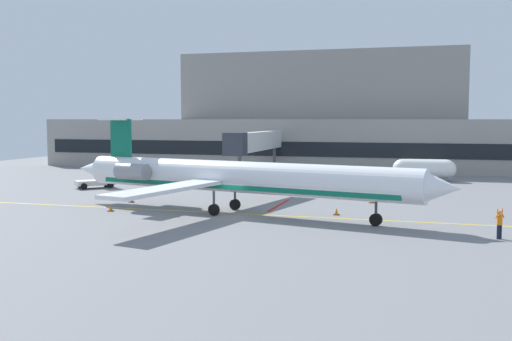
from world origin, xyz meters
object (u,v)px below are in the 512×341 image
regional_jet (234,177)px  marshaller (500,224)px  fuel_tank (424,169)px  pushback_tractor (100,179)px  baggage_tug (186,172)px

regional_jet → marshaller: bearing=-14.5°
regional_jet → fuel_tank: size_ratio=4.51×
fuel_tank → pushback_tractor: bearing=-152.9°
marshaller → fuel_tank: bearing=97.8°
regional_jet → baggage_tug: (-14.09, 23.24, -1.99)m
fuel_tank → marshaller: fuel_tank is taller
regional_jet → marshaller: regional_jet is taller
pushback_tractor → marshaller: (39.44, -17.75, -0.04)m
regional_jet → baggage_tug: regional_jet is taller
regional_jet → marshaller: (19.46, -5.02, -1.95)m
baggage_tug → pushback_tractor: size_ratio=0.83×
regional_jet → fuel_tank: regional_jet is taller
baggage_tug → pushback_tractor: pushback_tractor is taller
fuel_tank → baggage_tug: bearing=-165.9°
regional_jet → fuel_tank: bearing=64.4°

